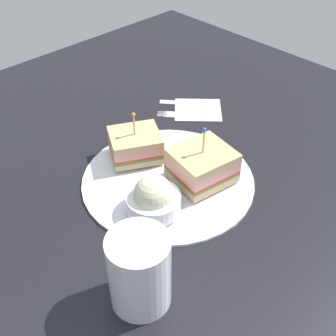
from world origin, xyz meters
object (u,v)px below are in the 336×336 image
Objects in this scene: plate at (168,179)px; fork at (178,114)px; drink_glass at (140,273)px; knife at (184,102)px; sandwich_half_front at (202,165)px; sandwich_half_back at (134,146)px; napkin at (198,110)px; coleslaw_bowl at (153,198)px.

plate is 20.96cm from fork.
plate is 2.67× the size of drink_glass.
plate reaches higher than knife.
sandwich_half_front is 0.96× the size of sandwich_half_back.
knife is (-39.13, -30.13, -4.99)cm from drink_glass.
napkin is at bearing -146.36° from drink_glass.
knife is at bearing -144.05° from coleslaw_bowl.
sandwich_half_back is at bearing 19.90° from knife.
sandwich_half_front reaches higher than drink_glass.
plate is 8.90cm from sandwich_half_back.
plate is 3.44× the size of coleslaw_bowl.
sandwich_half_front reaches higher than fork.
coleslaw_bowl is (6.94, 3.88, 2.76)cm from plate.
sandwich_half_back is at bearing 16.84° from fork.
sandwich_half_front is 24.79cm from drink_glass.
drink_glass is at bearing 23.84° from sandwich_half_front.
plate is 3.01× the size of knife.
coleslaw_bowl is at bearing -138.83° from drink_glass.
napkin is at bearing 92.75° from knife.
plate is at bearing 39.78° from fork.
sandwich_half_front is at bearing 132.90° from plate.
sandwich_half_back is at bearing -71.40° from sandwich_half_front.
knife is (-16.50, -20.13, -3.53)cm from sandwich_half_front.
napkin is at bearing -149.82° from plate.
fork is at bearing -163.16° from sandwich_half_back.
sandwich_half_front is at bearing 50.67° from knife.
plate is 3.02× the size of napkin.
knife is at bearing -142.40° from drink_glass.
napkin is at bearing -150.06° from coleslaw_bowl.
plate is 2.71× the size of sandwich_half_front.
napkin is (-20.94, -3.54, -3.20)cm from sandwich_half_back.
sandwich_half_front is 23.52cm from napkin.
sandwich_half_front is 26.27cm from knife.
fork and knife have the same top height.
coleslaw_bowl reaches higher than plate.
sandwich_half_front is at bearing 108.60° from sandwich_half_back.
plate is at bearing -142.85° from drink_glass.
plate reaches higher than napkin.
plate is at bearing -150.77° from coleslaw_bowl.
napkin is (-20.59, -11.97, -0.37)cm from plate.
fork is at bearing -143.12° from coleslaw_bowl.
fork is at bearing -124.74° from sandwich_half_front.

